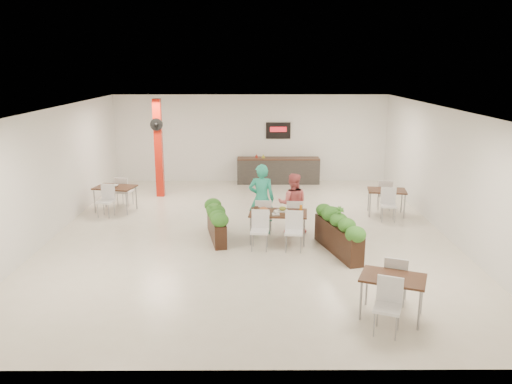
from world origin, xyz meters
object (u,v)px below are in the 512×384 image
at_px(service_counter, 278,170).
at_px(diner_man, 261,199).
at_px(planter_left, 216,219).
at_px(side_table_b, 387,194).
at_px(side_table_a, 115,191).
at_px(red_column, 159,147).
at_px(planter_right, 338,231).
at_px(main_table, 278,217).
at_px(diner_woman, 293,203).
at_px(side_table_c, 393,284).

xyz_separation_m(service_counter, diner_man, (-0.70, -5.62, 0.42)).
relative_size(planter_left, side_table_b, 1.08).
relative_size(side_table_a, side_table_b, 1.00).
height_order(red_column, service_counter, red_column).
bearing_deg(planter_right, main_table, 151.30).
height_order(diner_man, diner_woman, diner_man).
distance_m(planter_left, side_table_c, 5.23).
relative_size(red_column, side_table_c, 1.93).
xyz_separation_m(side_table_b, side_table_c, (-1.47, -6.06, -0.01)).
height_order(red_column, side_table_b, red_column).
distance_m(main_table, side_table_c, 4.22).
bearing_deg(diner_man, side_table_c, 121.89).
relative_size(planter_left, side_table_a, 1.08).
height_order(main_table, planter_right, planter_right).
xyz_separation_m(diner_man, side_table_c, (2.18, -4.48, -0.30)).
xyz_separation_m(red_column, planter_left, (2.16, -4.19, -1.14)).
xyz_separation_m(service_counter, side_table_c, (1.48, -10.10, 0.12)).
distance_m(service_counter, side_table_b, 5.00).
distance_m(red_column, side_table_c, 9.94).
bearing_deg(planter_left, diner_woman, 12.60).
height_order(diner_man, planter_right, diner_man).
bearing_deg(main_table, planter_left, 171.73).
bearing_deg(diner_woman, main_table, 63.83).
distance_m(planter_right, side_table_c, 3.10).
distance_m(main_table, side_table_b, 3.95).
distance_m(planter_right, side_table_b, 3.53).
xyz_separation_m(planter_left, side_table_a, (-3.18, 2.45, 0.13)).
relative_size(service_counter, side_table_a, 1.79).
bearing_deg(diner_man, side_table_b, -150.62).
bearing_deg(planter_left, side_table_b, 22.84).
bearing_deg(side_table_a, planter_right, -16.83).
relative_size(red_column, main_table, 1.84).
distance_m(service_counter, side_table_c, 10.21).
xyz_separation_m(service_counter, side_table_a, (-5.02, -3.61, 0.13)).
xyz_separation_m(diner_man, planter_right, (1.76, -1.40, -0.40)).
xyz_separation_m(planter_right, side_table_c, (0.42, -3.07, 0.10)).
xyz_separation_m(red_column, planter_right, (5.05, -5.16, -1.13)).
relative_size(service_counter, side_table_c, 1.81).
bearing_deg(service_counter, diner_woman, -88.99).
bearing_deg(diner_woman, side_table_c, 113.05).
bearing_deg(side_table_c, diner_woman, 129.08).
xyz_separation_m(planter_left, planter_right, (2.89, -0.97, 0.01)).
relative_size(diner_man, diner_woman, 1.15).
distance_m(diner_woman, side_table_b, 3.26).
relative_size(diner_man, side_table_b, 1.10).
distance_m(red_column, planter_right, 7.31).
xyz_separation_m(planter_right, side_table_b, (1.89, 2.98, 0.11)).
xyz_separation_m(red_column, diner_woman, (4.10, -3.76, -0.85)).
relative_size(red_column, diner_woman, 2.02).
bearing_deg(red_column, planter_left, -62.71).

